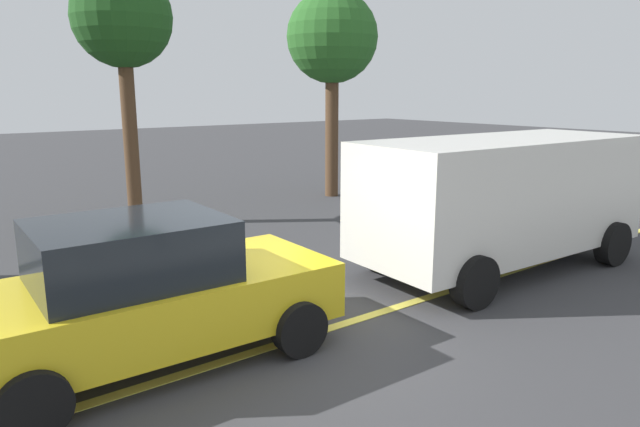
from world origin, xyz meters
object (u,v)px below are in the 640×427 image
object	(u,v)px
white_van	(503,194)
tree_right_verge	(122,22)
car_blue_near_curb	(582,175)
car_yellow_approaching	(147,291)
tree_centre_verge	(332,40)

from	to	relation	value
white_van	tree_right_verge	xyz separation A→B (m)	(-3.75, 7.03, 3.11)
white_van	car_blue_near_curb	world-z (taller)	white_van
white_van	tree_right_verge	distance (m)	8.55
white_van	car_yellow_approaching	distance (m)	6.03
car_yellow_approaching	tree_centre_verge	xyz separation A→B (m)	(7.96, 6.82, 3.49)
car_yellow_approaching	tree_centre_verge	distance (m)	11.05
tree_centre_verge	white_van	bearing A→B (deg)	-105.50
car_blue_near_curb	tree_centre_verge	size ratio (longest dim) A/B	0.73
white_van	tree_centre_verge	distance (m)	7.94
car_blue_near_curb	car_yellow_approaching	world-z (taller)	car_yellow_approaching
tree_centre_verge	car_yellow_approaching	bearing A→B (deg)	-139.44
car_yellow_approaching	tree_right_verge	distance (m)	7.98
car_yellow_approaching	tree_right_verge	world-z (taller)	tree_right_verge
car_blue_near_curb	tree_centre_verge	xyz separation A→B (m)	(-4.51, 4.96, 3.52)
white_van	car_blue_near_curb	bearing A→B (deg)	18.09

